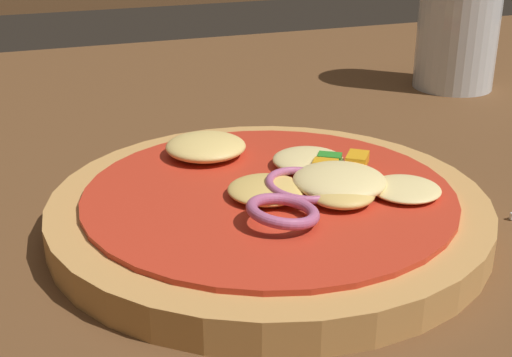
{
  "coord_description": "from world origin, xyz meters",
  "views": [
    {
      "loc": [
        -0.1,
        -0.28,
        0.2
      ],
      "look_at": [
        0.03,
        0.06,
        0.05
      ],
      "focal_mm": 48.84,
      "sensor_mm": 36.0,
      "label": 1
    }
  ],
  "objects": [
    {
      "name": "pizza",
      "position": [
        0.03,
        0.04,
        0.04
      ],
      "size": [
        0.24,
        0.24,
        0.03
      ],
      "color": "tan",
      "rests_on": "dining_table"
    },
    {
      "name": "dining_table",
      "position": [
        0.0,
        0.0,
        0.02
      ],
      "size": [
        1.34,
        1.08,
        0.03
      ],
      "color": "brown",
      "rests_on": "ground"
    },
    {
      "name": "beer_glass",
      "position": [
        0.29,
        0.24,
        0.09
      ],
      "size": [
        0.07,
        0.07,
        0.13
      ],
      "color": "silver",
      "rests_on": "dining_table"
    }
  ]
}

